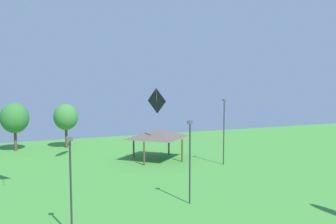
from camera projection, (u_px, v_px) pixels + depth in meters
The scene contains 7 objects.
kite_flying_6 at pixel (157, 101), 38.23m from camera, with size 1.19×2.54×2.78m.
park_pavilion at pixel (157, 134), 41.29m from camera, with size 5.87×5.30×3.60m.
light_post_0 at pixel (71, 180), 20.92m from camera, with size 0.36×0.20×5.97m.
light_post_1 at pixel (224, 128), 38.79m from camera, with size 0.36×0.20×7.23m.
light_post_2 at pixel (190, 157), 26.47m from camera, with size 0.36×0.20×6.31m.
treeline_tree_2 at pixel (15, 118), 46.38m from camera, with size 3.60×3.60×6.34m.
treeline_tree_3 at pixel (66, 117), 48.53m from camera, with size 3.26×3.26×6.06m.
Camera 1 is at (-4.03, 2.65, 9.27)m, focal length 38.00 mm.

